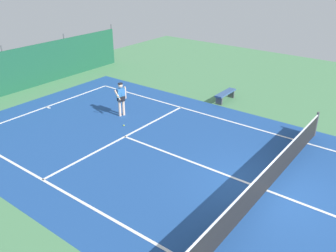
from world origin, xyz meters
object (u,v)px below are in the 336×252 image
Objects in this scene: tennis_player at (121,97)px; tennis_ball_midcourt at (124,125)px; tennis_net at (268,177)px; courtside_bench at (225,94)px.

tennis_player is 1.51m from tennis_ball_midcourt.
tennis_net is 6.33× the size of courtside_bench.
tennis_net is at bearing -141.24° from courtside_bench.
tennis_net is at bearing -96.01° from tennis_ball_midcourt.
tennis_ball_midcourt is at bearing 159.15° from courtside_bench.
tennis_net reaches higher than tennis_ball_midcourt.
tennis_player is at bearing 147.78° from courtside_bench.
tennis_ball_midcourt is 0.04× the size of courtside_bench.
tennis_net is 8.22m from tennis_player.
tennis_net reaches higher than courtside_bench.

